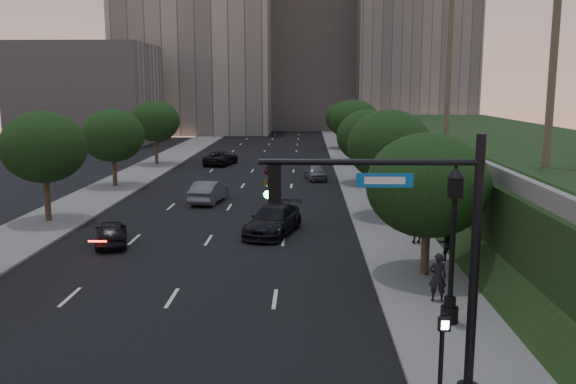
{
  "coord_description": "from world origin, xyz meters",
  "views": [
    {
      "loc": [
        5.16,
        -17.4,
        8.13
      ],
      "look_at": [
        4.4,
        8.58,
        3.6
      ],
      "focal_mm": 38.0,
      "sensor_mm": 36.0,
      "label": 1
    }
  ],
  "objects_px": {
    "street_lamp": "(452,252)",
    "sedan_far_left": "(221,158)",
    "traffic_signal_mast": "(431,266)",
    "pedestrian_a": "(438,277)",
    "pedestrian_c": "(417,226)",
    "sedan_near_right": "(273,220)",
    "pedestrian_b": "(446,243)",
    "sedan_far_right": "(315,172)",
    "sedan_mid_left": "(209,192)",
    "sedan_near_left": "(111,233)"
  },
  "relations": [
    {
      "from": "traffic_signal_mast",
      "to": "sedan_near_right",
      "type": "bearing_deg",
      "value": 105.21
    },
    {
      "from": "sedan_near_left",
      "to": "sedan_near_right",
      "type": "bearing_deg",
      "value": -178.69
    },
    {
      "from": "sedan_near_left",
      "to": "sedan_near_right",
      "type": "distance_m",
      "value": 8.66
    },
    {
      "from": "pedestrian_a",
      "to": "sedan_mid_left",
      "type": "bearing_deg",
      "value": -54.01
    },
    {
      "from": "sedan_near_left",
      "to": "pedestrian_b",
      "type": "height_order",
      "value": "pedestrian_b"
    },
    {
      "from": "sedan_near_right",
      "to": "sedan_far_right",
      "type": "bearing_deg",
      "value": 97.26
    },
    {
      "from": "sedan_far_left",
      "to": "sedan_far_right",
      "type": "relative_size",
      "value": 1.29
    },
    {
      "from": "sedan_near_right",
      "to": "pedestrian_c",
      "type": "relative_size",
      "value": 3.06
    },
    {
      "from": "sedan_near_left",
      "to": "pedestrian_a",
      "type": "distance_m",
      "value": 17.13
    },
    {
      "from": "sedan_far_left",
      "to": "pedestrian_c",
      "type": "bearing_deg",
      "value": 127.2
    },
    {
      "from": "traffic_signal_mast",
      "to": "sedan_far_left",
      "type": "height_order",
      "value": "traffic_signal_mast"
    },
    {
      "from": "sedan_near_right",
      "to": "sedan_far_right",
      "type": "xyz_separation_m",
      "value": [
        2.66,
        20.04,
        -0.1
      ]
    },
    {
      "from": "traffic_signal_mast",
      "to": "sedan_near_left",
      "type": "xyz_separation_m",
      "value": [
        -13.17,
        15.5,
        -3.01
      ]
    },
    {
      "from": "sedan_near_right",
      "to": "sedan_far_right",
      "type": "height_order",
      "value": "sedan_near_right"
    },
    {
      "from": "traffic_signal_mast",
      "to": "pedestrian_a",
      "type": "distance_m",
      "value": 7.9
    },
    {
      "from": "street_lamp",
      "to": "sedan_far_left",
      "type": "distance_m",
      "value": 45.11
    },
    {
      "from": "sedan_far_left",
      "to": "pedestrian_a",
      "type": "height_order",
      "value": "pedestrian_a"
    },
    {
      "from": "street_lamp",
      "to": "pedestrian_a",
      "type": "relative_size",
      "value": 3.03
    },
    {
      "from": "traffic_signal_mast",
      "to": "street_lamp",
      "type": "distance_m",
      "value": 5.52
    },
    {
      "from": "sedan_near_right",
      "to": "sedan_far_left",
      "type": "bearing_deg",
      "value": 118.06
    },
    {
      "from": "street_lamp",
      "to": "sedan_near_right",
      "type": "height_order",
      "value": "street_lamp"
    },
    {
      "from": "traffic_signal_mast",
      "to": "sedan_far_left",
      "type": "bearing_deg",
      "value": 103.98
    },
    {
      "from": "traffic_signal_mast",
      "to": "sedan_far_right",
      "type": "distance_m",
      "value": 38.37
    },
    {
      "from": "sedan_near_right",
      "to": "pedestrian_c",
      "type": "distance_m",
      "value": 7.91
    },
    {
      "from": "street_lamp",
      "to": "pedestrian_c",
      "type": "bearing_deg",
      "value": 85.65
    },
    {
      "from": "pedestrian_a",
      "to": "pedestrian_c",
      "type": "xyz_separation_m",
      "value": [
        0.78,
        8.53,
        -0.04
      ]
    },
    {
      "from": "sedan_far_left",
      "to": "sedan_near_left",
      "type": "bearing_deg",
      "value": 100.78
    },
    {
      "from": "street_lamp",
      "to": "sedan_far_right",
      "type": "xyz_separation_m",
      "value": [
        -4.07,
        33.07,
        -1.95
      ]
    },
    {
      "from": "sedan_near_left",
      "to": "pedestrian_c",
      "type": "distance_m",
      "value": 15.78
    },
    {
      "from": "sedan_far_left",
      "to": "pedestrian_b",
      "type": "distance_m",
      "value": 38.49
    },
    {
      "from": "traffic_signal_mast",
      "to": "sedan_near_left",
      "type": "height_order",
      "value": "traffic_signal_mast"
    },
    {
      "from": "sedan_far_right",
      "to": "pedestrian_b",
      "type": "height_order",
      "value": "pedestrian_b"
    },
    {
      "from": "sedan_near_right",
      "to": "pedestrian_c",
      "type": "bearing_deg",
      "value": -2.71
    },
    {
      "from": "sedan_mid_left",
      "to": "sedan_near_left",
      "type": "bearing_deg",
      "value": 83.57
    },
    {
      "from": "sedan_near_left",
      "to": "sedan_far_right",
      "type": "xyz_separation_m",
      "value": [
        10.9,
        22.69,
        0.02
      ]
    },
    {
      "from": "street_lamp",
      "to": "sedan_near_right",
      "type": "distance_m",
      "value": 14.78
    },
    {
      "from": "pedestrian_a",
      "to": "pedestrian_b",
      "type": "relative_size",
      "value": 1.12
    },
    {
      "from": "pedestrian_b",
      "to": "sedan_far_left",
      "type": "bearing_deg",
      "value": -71.07
    },
    {
      "from": "pedestrian_b",
      "to": "sedan_near_left",
      "type": "bearing_deg",
      "value": -14.03
    },
    {
      "from": "street_lamp",
      "to": "pedestrian_a",
      "type": "bearing_deg",
      "value": 89.23
    },
    {
      "from": "sedan_mid_left",
      "to": "pedestrian_c",
      "type": "bearing_deg",
      "value": 146.15
    },
    {
      "from": "street_lamp",
      "to": "pedestrian_c",
      "type": "height_order",
      "value": "street_lamp"
    },
    {
      "from": "sedan_far_right",
      "to": "pedestrian_c",
      "type": "distance_m",
      "value": 22.94
    },
    {
      "from": "sedan_near_left",
      "to": "sedan_far_left",
      "type": "distance_m",
      "value": 32.56
    },
    {
      "from": "traffic_signal_mast",
      "to": "sedan_far_right",
      "type": "height_order",
      "value": "traffic_signal_mast"
    },
    {
      "from": "traffic_signal_mast",
      "to": "pedestrian_c",
      "type": "relative_size",
      "value": 3.96
    },
    {
      "from": "traffic_signal_mast",
      "to": "pedestrian_a",
      "type": "xyz_separation_m",
      "value": [
        1.82,
        7.24,
        -2.59
      ]
    },
    {
      "from": "traffic_signal_mast",
      "to": "sedan_far_right",
      "type": "relative_size",
      "value": 1.75
    },
    {
      "from": "sedan_mid_left",
      "to": "pedestrian_a",
      "type": "bearing_deg",
      "value": 129.17
    },
    {
      "from": "sedan_far_right",
      "to": "pedestrian_a",
      "type": "height_order",
      "value": "pedestrian_a"
    }
  ]
}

